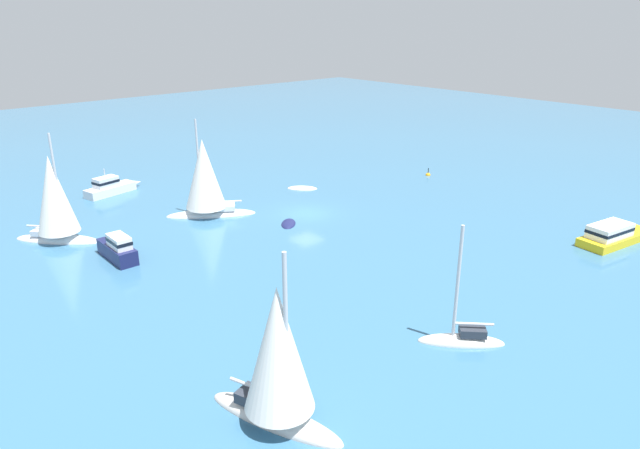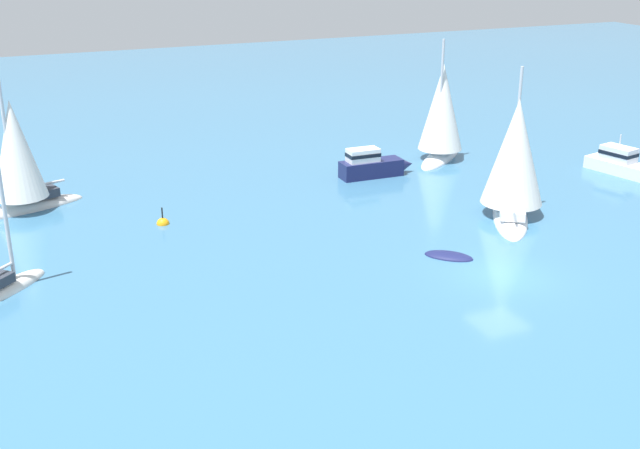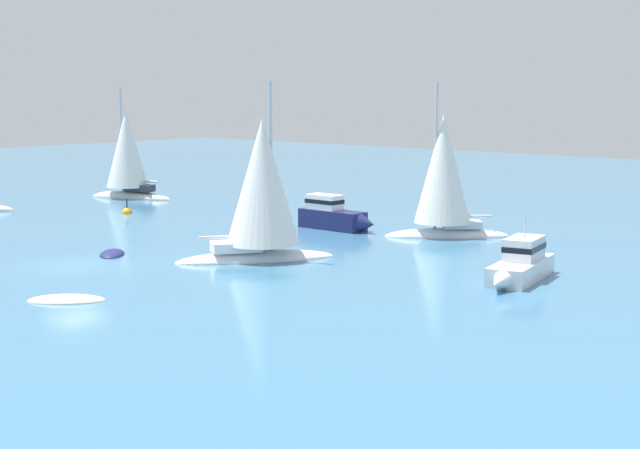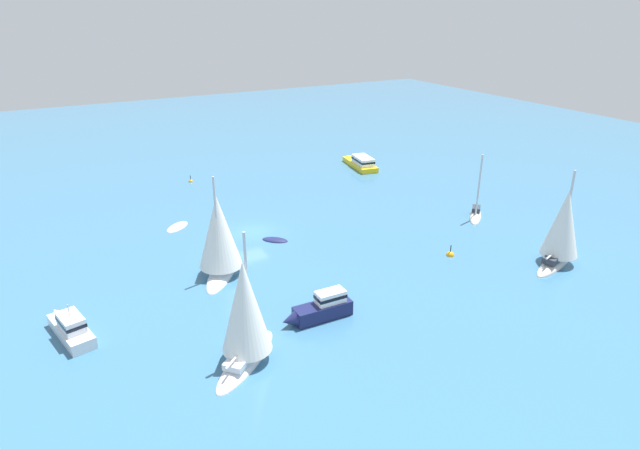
{
  "view_description": "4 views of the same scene",
  "coord_description": "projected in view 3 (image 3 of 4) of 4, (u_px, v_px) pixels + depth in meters",
  "views": [
    {
      "loc": [
        36.12,
        -30.63,
        16.52
      ],
      "look_at": [
        5.33,
        -3.16,
        1.19
      ],
      "focal_mm": 32.07,
      "sensor_mm": 36.0,
      "label": 1
    },
    {
      "loc": [
        21.39,
        27.98,
        15.45
      ],
      "look_at": [
        6.24,
        -7.17,
        1.01
      ],
      "focal_mm": 44.6,
      "sensor_mm": 36.0,
      "label": 2
    },
    {
      "loc": [
        -37.17,
        25.58,
        8.1
      ],
      "look_at": [
        -3.55,
        -12.98,
        0.84
      ],
      "focal_mm": 54.64,
      "sensor_mm": 36.0,
      "label": 3
    },
    {
      "loc": [
        -17.13,
        -44.65,
        20.52
      ],
      "look_at": [
        5.35,
        -3.8,
        1.06
      ],
      "focal_mm": 30.3,
      "sensor_mm": 36.0,
      "label": 4
    }
  ],
  "objects": [
    {
      "name": "skiff",
      "position": [
        112.0,
        255.0,
        47.29
      ],
      "size": [
        2.58,
        2.54,
        0.45
      ],
      "rotation": [
        0.0,
        0.0,
        2.38
      ],
      "color": "#191E4C",
      "rests_on": "ground"
    },
    {
      "name": "yacht",
      "position": [
        127.0,
        158.0,
        70.83
      ],
      "size": [
        6.82,
        3.8,
        8.57
      ],
      "rotation": [
        0.0,
        0.0,
        0.32
      ],
      "color": "silver",
      "rests_on": "ground"
    },
    {
      "name": "cabin_cruiser",
      "position": [
        520.0,
        264.0,
        41.0
      ],
      "size": [
        2.6,
        6.17,
        2.59
      ],
      "rotation": [
        0.0,
        0.0,
        1.79
      ],
      "color": "white",
      "rests_on": "ground"
    },
    {
      "name": "channel_buoy",
      "position": [
        127.0,
        213.0,
        62.75
      ],
      "size": [
        0.7,
        0.7,
        1.31
      ],
      "color": "orange",
      "rests_on": "ground"
    },
    {
      "name": "powerboat",
      "position": [
        335.0,
        216.0,
        55.57
      ],
      "size": [
        5.15,
        1.41,
        1.95
      ],
      "rotation": [
        0.0,
        0.0,
        3.13
      ],
      "color": "#191E4C",
      "rests_on": "ground"
    },
    {
      "name": "yacht_2",
      "position": [
        444.0,
        180.0,
        52.62
      ],
      "size": [
        6.24,
        5.78,
        8.85
      ],
      "rotation": [
        0.0,
        0.0,
        0.72
      ],
      "color": "white",
      "rests_on": "ground"
    },
    {
      "name": "ketch",
      "position": [
        261.0,
        195.0,
        45.52
      ],
      "size": [
        5.78,
        7.44,
        8.8
      ],
      "rotation": [
        0.0,
        0.0,
        4.13
      ],
      "color": "white",
      "rests_on": "ground"
    },
    {
      "name": "ground_plane",
      "position": [
        75.0,
        266.0,
        44.41
      ],
      "size": [
        160.0,
        160.0,
        0.0
      ],
      "primitive_type": "plane",
      "color": "teal"
    },
    {
      "name": "rib",
      "position": [
        66.0,
        301.0,
        37.13
      ],
      "size": [
        3.16,
        3.07,
        0.45
      ],
      "rotation": [
        0.0,
        0.0,
        3.89
      ],
      "color": "silver",
      "rests_on": "ground"
    }
  ]
}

